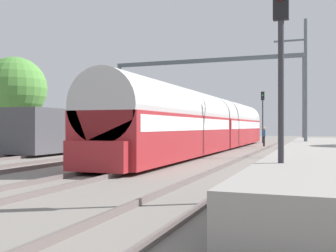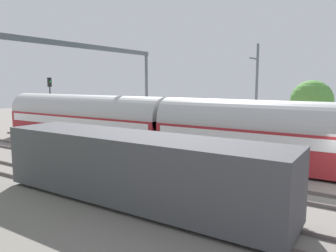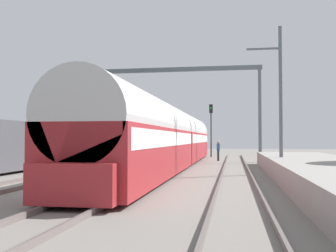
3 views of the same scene
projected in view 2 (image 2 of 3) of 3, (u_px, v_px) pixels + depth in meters
The scene contains 8 objects.
platform at pixel (332, 143), 24.66m from camera, with size 4.40×28.00×0.90m.
passenger_train at pixel (166, 126), 22.85m from camera, with size 2.93×32.85×3.82m.
freight_car at pixel (135, 168), 13.55m from camera, with size 2.80×13.00×2.70m.
person_crossing at pixel (111, 126), 29.62m from camera, with size 0.27×0.42×1.73m.
railway_signal_far at pixel (50, 98), 32.28m from camera, with size 0.36×0.30×5.47m.
catenary_gantry at pixel (78, 69), 23.94m from camera, with size 17.37×0.28×7.86m.
catenary_pole_east_mid at pixel (256, 93), 25.89m from camera, with size 1.90×0.20×8.00m.
tree_east_background at pixel (312, 101), 28.92m from camera, with size 3.66×3.66×5.21m.
Camera 2 is at (-16.83, -0.67, 5.01)m, focal length 34.89 mm.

